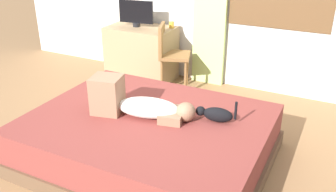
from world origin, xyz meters
name	(u,v)px	position (x,y,z in m)	size (l,w,h in m)	color
ground_plane	(129,164)	(0.00, 0.00, 0.00)	(16.00, 16.00, 0.00)	olive
bed	(148,139)	(0.12, 0.15, 0.21)	(2.12, 1.67, 0.43)	brown
person_lying	(137,104)	(0.01, 0.16, 0.55)	(0.94, 0.44, 0.34)	silver
cat	(216,114)	(0.68, 0.36, 0.50)	(0.36, 0.14, 0.21)	black
desk	(141,53)	(-0.96, 1.86, 0.37)	(0.90, 0.56, 0.74)	#997A56
tv_monitor	(136,13)	(-1.02, 1.86, 0.92)	(0.48, 0.10, 0.35)	black
cup	(172,25)	(-0.56, 2.01, 0.78)	(0.07, 0.07, 0.09)	gold
chair_by_desk	(169,52)	(-0.45, 1.72, 0.51)	(0.49, 0.49, 0.86)	brown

